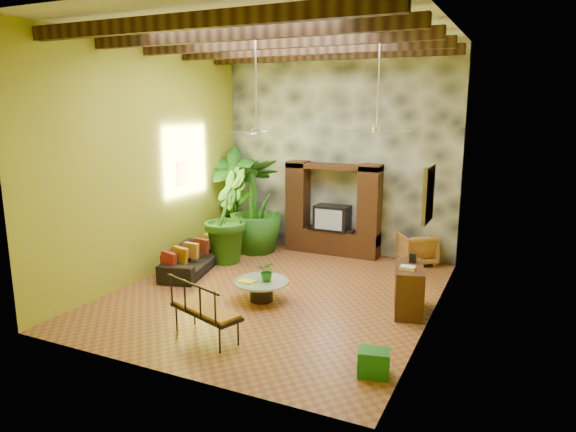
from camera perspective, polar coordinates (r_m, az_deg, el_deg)
The scene contains 23 objects.
ground at distance 10.38m, azimuth -1.24°, elevation -8.48°, with size 7.00×7.00×0.00m, color brown.
ceiling at distance 9.81m, azimuth -1.38°, elevation 20.01°, with size 6.00×7.00×0.02m, color silver.
back_wall at distance 12.99m, azimuth 5.64°, elevation 6.97°, with size 6.00×0.02×5.00m, color #A4A826.
left_wall at distance 11.44m, azimuth -14.96°, elevation 5.93°, with size 0.02×7.00×5.00m, color #A4A826.
right_wall at distance 8.87m, azimuth 16.36°, elevation 4.18°, with size 0.02×7.00×5.00m, color #A4A826.
stone_accent_wall at distance 12.94m, azimuth 5.55°, elevation 6.95°, with size 5.98×0.10×4.98m, color #35393C.
ceiling_beams at distance 9.78m, azimuth -1.38°, elevation 18.74°, with size 5.95×5.36×0.22m.
entertainment_center at distance 12.88m, azimuth 4.96°, elevation 0.03°, with size 2.40×0.55×2.30m.
ceiling_fan_front at distance 9.46m, azimuth -3.54°, elevation 10.59°, with size 1.28×1.28×1.86m.
ceiling_fan_back at distance 10.27m, azimuth 9.90°, elevation 10.55°, with size 1.28×1.28×1.86m.
wall_art_mask at distance 12.23m, azimuth -11.71°, elevation 4.57°, with size 0.06×0.32×0.55m, color orange.
wall_art_painting at distance 8.32m, azimuth 15.34°, elevation 2.35°, with size 0.06×0.70×0.90m, color #245984.
sofa at distance 11.73m, azimuth -10.67°, elevation -4.74°, with size 2.00×0.78×0.58m, color black.
wicker_armchair at distance 12.49m, azimuth 14.15°, elevation -3.54°, with size 0.77×0.80×0.72m, color olive.
tall_plant_a at distance 13.59m, azimuth -6.06°, elevation 2.18°, with size 1.40×0.94×2.65m, color #216119.
tall_plant_b at distance 12.26m, azimuth -6.89°, elevation 0.08°, with size 1.23×0.99×2.23m, color #27661A.
tall_plant_c at distance 12.95m, azimuth -3.64°, elevation 1.16°, with size 1.34×1.34×2.39m, color #215817.
coffee_table at distance 9.89m, azimuth -2.98°, elevation -7.97°, with size 1.06×1.06×0.40m.
centerpiece_plant at distance 9.77m, azimuth -2.31°, elevation -6.12°, with size 0.35×0.30×0.39m, color #1C631A.
yellow_tray at distance 9.77m, azimuth -4.63°, elevation -7.27°, with size 0.29×0.20×0.03m, color gold.
iron_bench at distance 8.31m, azimuth -9.44°, elevation -9.98°, with size 1.42×0.92×0.57m.
side_console at distance 9.56m, azimuth 13.27°, elevation -7.91°, with size 0.48×1.07×0.86m, color #351D11.
green_bin at distance 7.44m, azimuth 9.52°, elevation -15.79°, with size 0.43×0.32×0.37m, color #1B6725.
Camera 1 is at (4.34, -8.69, 3.64)m, focal length 32.00 mm.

